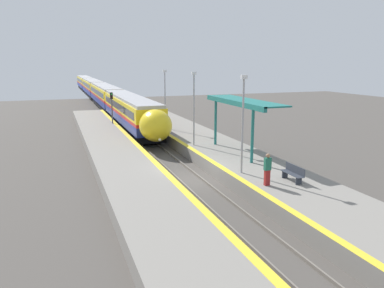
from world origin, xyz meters
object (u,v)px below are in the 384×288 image
(train, at_px, (99,91))
(lamppost_mid, at_px, (194,104))
(platform_bench, at_px, (293,173))
(person_waiting, at_px, (267,169))
(lamppost_near, at_px, (243,118))
(lamppost_far, at_px, (165,96))
(railway_signal, at_px, (112,108))

(train, xyz_separation_m, lamppost_mid, (2.45, -45.28, 2.06))
(platform_bench, height_order, person_waiting, person_waiting)
(lamppost_near, xyz_separation_m, lamppost_mid, (0.00, 8.26, 0.00))
(lamppost_mid, bearing_deg, platform_bench, -79.53)
(person_waiting, bearing_deg, lamppost_far, 90.60)
(train, height_order, lamppost_far, lamppost_far)
(platform_bench, bearing_deg, lamppost_far, 95.95)
(person_waiting, height_order, lamppost_mid, lamppost_mid)
(train, bearing_deg, lamppost_mid, -86.90)
(train, relative_size, person_waiting, 50.16)
(person_waiting, distance_m, lamppost_far, 19.27)
(lamppost_near, height_order, lamppost_mid, same)
(platform_bench, xyz_separation_m, lamppost_near, (-1.97, 2.42, 2.82))
(train, relative_size, railway_signal, 20.71)
(train, relative_size, lamppost_mid, 15.22)
(train, xyz_separation_m, person_waiting, (2.65, -56.13, -0.32))
(train, xyz_separation_m, platform_bench, (4.42, -55.96, -0.76))
(lamppost_near, bearing_deg, train, 92.62)
(platform_bench, distance_m, lamppost_far, 19.26)
(person_waiting, distance_m, railway_signal, 24.65)
(lamppost_mid, xyz_separation_m, lamppost_far, (0.00, 8.26, 0.00))
(platform_bench, relative_size, railway_signal, 0.41)
(platform_bench, xyz_separation_m, person_waiting, (-1.77, -0.17, 0.44))
(lamppost_far, bearing_deg, train, 93.79)
(railway_signal, distance_m, lamppost_near, 22.11)
(lamppost_mid, bearing_deg, lamppost_far, 90.00)
(platform_bench, relative_size, person_waiting, 1.00)
(railway_signal, bearing_deg, lamppost_far, -47.99)
(railway_signal, bearing_deg, lamppost_mid, -71.14)
(railway_signal, xyz_separation_m, lamppost_mid, (4.55, -13.32, 1.59))
(platform_bench, relative_size, lamppost_near, 0.30)
(person_waiting, bearing_deg, lamppost_near, 94.40)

